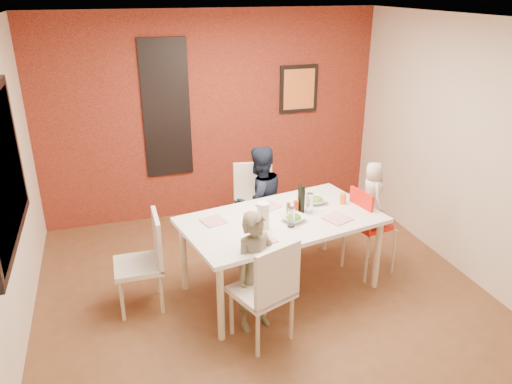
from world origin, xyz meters
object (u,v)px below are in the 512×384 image
object	(u,v)px
chair_left	(146,257)
child_far	(259,201)
toddler	(372,194)
high_chair	(368,223)
dining_table	(281,225)
paper_towel_roll	(263,216)
chair_far	(254,201)
child_near	(256,272)
chair_near	(268,288)
wine_bottle	(301,199)

from	to	relation	value
chair_left	child_far	world-z (taller)	child_far
child_far	toddler	xyz separation A→B (m)	(1.01, -0.75, 0.27)
high_chair	child_far	xyz separation A→B (m)	(-0.99, 0.76, 0.06)
dining_table	paper_towel_roll	xyz separation A→B (m)	(-0.24, -0.15, 0.20)
high_chair	toddler	world-z (taller)	toddler
high_chair	paper_towel_roll	size ratio (longest dim) A/B	3.78
chair_left	high_chair	world-z (taller)	high_chair
toddler	paper_towel_roll	world-z (taller)	toddler
dining_table	child_far	size ratio (longest dim) A/B	1.62
chair_left	toddler	distance (m)	2.40
high_chair	dining_table	bearing A→B (deg)	80.29
child_far	toddler	world-z (taller)	child_far
chair_far	child_near	distance (m)	1.65
toddler	chair_near	bearing A→B (deg)	126.44
chair_far	wine_bottle	world-z (taller)	wine_bottle
wine_bottle	chair_near	bearing A→B (deg)	-126.84
chair_left	child_far	size ratio (longest dim) A/B	0.74
chair_near	wine_bottle	distance (m)	1.13
chair_far	wine_bottle	bearing A→B (deg)	-68.54
chair_near	chair_far	distance (m)	1.87
child_near	wine_bottle	distance (m)	0.98
chair_left	child_near	xyz separation A→B (m)	(0.91, -0.63, 0.04)
high_chair	toddler	size ratio (longest dim) A/B	1.43
chair_near	paper_towel_roll	distance (m)	0.75
chair_near	high_chair	size ratio (longest dim) A/B	1.02
chair_near	high_chair	distance (m)	1.62
chair_near	child_near	size ratio (longest dim) A/B	0.87
chair_near	chair_far	world-z (taller)	chair_near
child_near	paper_towel_roll	size ratio (longest dim) A/B	4.45
chair_far	child_far	distance (m)	0.27
chair_far	wine_bottle	size ratio (longest dim) A/B	3.45
chair_near	wine_bottle	xyz separation A→B (m)	(0.64, 0.85, 0.40)
child_near	chair_near	bearing A→B (deg)	-100.27
child_near	wine_bottle	xyz separation A→B (m)	(0.67, 0.61, 0.38)
paper_towel_roll	toddler	bearing A→B (deg)	9.04
high_chair	chair_left	bearing A→B (deg)	76.38
child_near	child_far	distance (m)	1.41
high_chair	child_near	bearing A→B (deg)	99.59
chair_left	paper_towel_roll	distance (m)	1.20
chair_left	child_near	world-z (taller)	child_near
toddler	wine_bottle	size ratio (longest dim) A/B	2.39
wine_bottle	child_far	bearing A→B (deg)	106.75
toddler	wine_bottle	bearing A→B (deg)	94.60
chair_far	high_chair	distance (m)	1.40
high_chair	child_near	xyz separation A→B (m)	(-1.44, -0.57, -0.01)
child_far	chair_near	bearing A→B (deg)	58.41
dining_table	paper_towel_roll	size ratio (longest dim) A/B	8.11
chair_near	chair_far	xyz separation A→B (m)	(0.43, 1.82, -0.00)
child_far	toddler	size ratio (longest dim) A/B	1.90
chair_left	child_near	size ratio (longest dim) A/B	0.83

